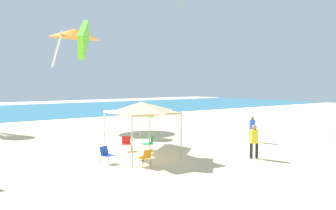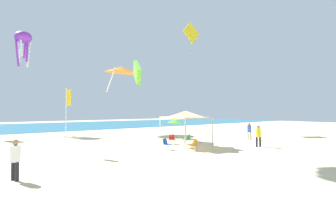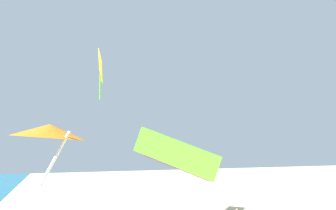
% 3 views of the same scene
% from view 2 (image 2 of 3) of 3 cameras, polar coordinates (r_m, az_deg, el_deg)
% --- Properties ---
extents(ground, '(120.00, 120.00, 0.10)m').
position_cam_2_polar(ground, '(20.43, -2.24, -9.62)').
color(ground, beige).
extents(ocean_strip, '(120.00, 29.12, 0.02)m').
position_cam_2_polar(ocean_strip, '(53.04, -26.26, -4.27)').
color(ocean_strip, teal).
rests_on(ocean_strip, ground).
extents(canopy_tent, '(3.10, 3.54, 2.92)m').
position_cam_2_polar(canopy_tent, '(21.18, 3.88, -2.12)').
color(canopy_tent, '#B7B7BC').
rests_on(canopy_tent, ground).
extents(beach_umbrella, '(1.81, 1.77, 2.16)m').
position_cam_2_polar(beach_umbrella, '(27.51, 1.69, -3.64)').
color(beach_umbrella, silver).
rests_on(beach_umbrella, ground).
extents(folding_chair_right_of_tent, '(0.75, 0.79, 0.82)m').
position_cam_2_polar(folding_chair_right_of_tent, '(22.81, 0.89, -7.42)').
color(folding_chair_right_of_tent, black).
rests_on(folding_chair_right_of_tent, ground).
extents(folding_chair_facing_ocean, '(0.68, 0.75, 0.82)m').
position_cam_2_polar(folding_chair_facing_ocean, '(19.64, -0.26, -8.42)').
color(folding_chair_facing_ocean, black).
rests_on(folding_chair_facing_ocean, ground).
extents(folding_chair_near_cooler, '(0.77, 0.71, 0.82)m').
position_cam_2_polar(folding_chair_near_cooler, '(23.00, 4.20, -7.37)').
color(folding_chair_near_cooler, black).
rests_on(folding_chair_near_cooler, ground).
extents(folding_chair_left_of_tent, '(0.62, 0.70, 0.82)m').
position_cam_2_polar(folding_chair_left_of_tent, '(19.17, 5.59, -8.59)').
color(folding_chair_left_of_tent, black).
rests_on(folding_chair_left_of_tent, ground).
extents(banner_flag, '(0.36, 0.06, 4.46)m').
position_cam_2_polar(banner_flag, '(18.73, -21.39, -1.97)').
color(banner_flag, silver).
rests_on(banner_flag, ground).
extents(person_near_umbrella, '(0.44, 0.41, 1.74)m').
position_cam_2_polar(person_near_umbrella, '(22.28, 19.27, -6.08)').
color(person_near_umbrella, black).
rests_on(person_near_umbrella, ground).
extents(person_beachcomber, '(0.41, 0.40, 1.70)m').
position_cam_2_polar(person_beachcomber, '(27.46, 17.45, -5.22)').
color(person_beachcomber, '#C6B28C').
rests_on(person_beachcomber, ground).
extents(person_by_tent, '(0.41, 0.44, 1.73)m').
position_cam_2_polar(person_by_tent, '(12.76, -30.58, -9.70)').
color(person_by_tent, black).
rests_on(person_by_tent, ground).
extents(kite_octopus_purple, '(2.19, 2.19, 4.85)m').
position_cam_2_polar(kite_octopus_purple, '(41.32, -29.25, 12.55)').
color(kite_octopus_purple, purple).
extents(kite_parafoil_lime, '(2.87, 4.91, 3.20)m').
position_cam_2_polar(kite_parafoil_lime, '(27.24, -6.85, 7.20)').
color(kite_parafoil_lime, '#66D82D').
extents(kite_diamond_yellow, '(3.26, 0.47, 4.65)m').
position_cam_2_polar(kite_diamond_yellow, '(38.90, 5.17, 15.29)').
color(kite_diamond_yellow, yellow).
extents(kite_delta_orange, '(5.57, 5.61, 3.65)m').
position_cam_2_polar(kite_delta_orange, '(34.97, -10.20, 7.62)').
color(kite_delta_orange, orange).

